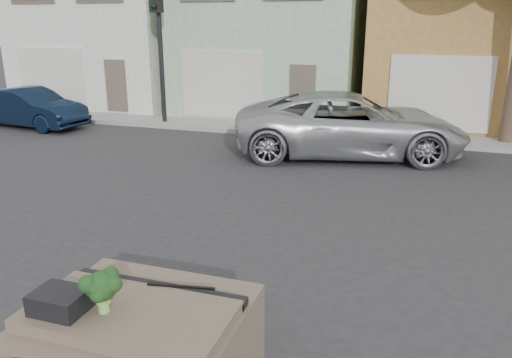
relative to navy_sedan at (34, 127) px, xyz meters
The scene contains 12 objects.
ground_plane 13.36m from the navy_sedan, 35.60° to the right, with size 120.00×120.00×0.00m, color #303033.
sidewalk 11.20m from the navy_sedan, 14.08° to the left, with size 40.00×3.00×0.15m, color gray.
townhouse_white 7.71m from the navy_sedan, 91.19° to the left, with size 7.20×8.20×7.55m, color silver.
townhouse_mint 10.66m from the navy_sedan, 42.41° to the left, with size 7.20×8.20×7.55m, color #9EC69F.
townhouse_tan 16.74m from the navy_sedan, 24.35° to the left, with size 7.20×8.20×7.55m, color #AE8042.
navy_sedan is the anchor object (origin of this frame).
silver_pickup 11.44m from the navy_sedan, ahead, with size 2.96×6.41×1.78m, color #AFB1B7.
traffic_signal 5.34m from the navy_sedan, 21.57° to the left, with size 0.40×0.40×5.10m, color black.
car_dashboard 15.31m from the navy_sedan, 44.78° to the right, with size 2.00×1.80×1.12m, color brown.
instrument_hump 15.20m from the navy_sedan, 47.26° to the right, with size 0.48×0.38×0.20m, color black.
wiper_arm 15.28m from the navy_sedan, 43.02° to the right, with size 0.70×0.03×0.02m, color black.
broccoli 15.39m from the navy_sedan, 45.92° to the right, with size 0.34×0.34×0.42m, color #163514.
Camera 1 is at (2.39, -6.60, 3.67)m, focal length 35.00 mm.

